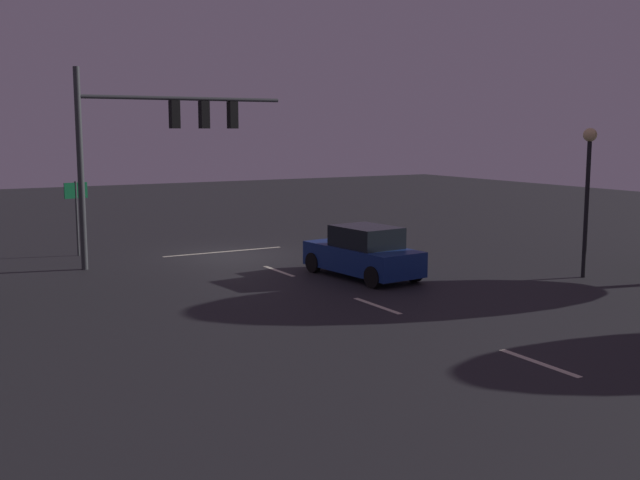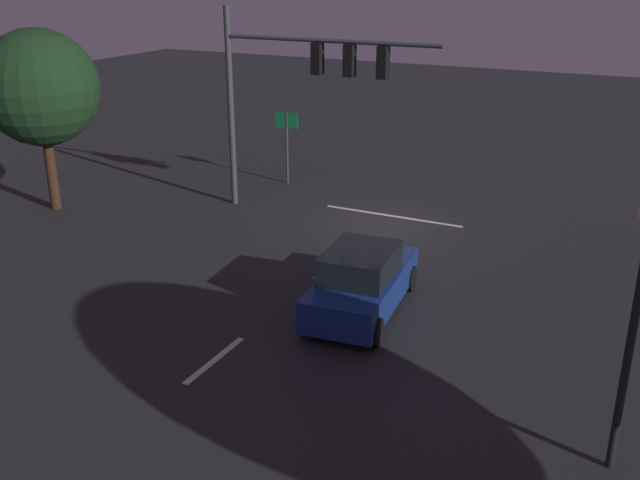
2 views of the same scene
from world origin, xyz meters
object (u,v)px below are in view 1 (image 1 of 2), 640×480
Objects in this scene: traffic_signal_assembly at (157,132)px; car_approaching at (363,253)px; route_sign at (76,202)px; street_lamp_left_kerb at (588,173)px.

car_approaching is at bearing 129.26° from traffic_signal_assembly.
route_sign is at bearing -54.34° from traffic_signal_assembly.
car_approaching is 7.69m from street_lamp_left_kerb.
street_lamp_left_kerb is at bearing 136.48° from route_sign.
street_lamp_left_kerb is (-6.27, 3.62, 2.62)m from car_approaching.
street_lamp_left_kerb reaches higher than car_approaching.
route_sign is at bearing -43.52° from street_lamp_left_kerb.
route_sign reaches higher than car_approaching.
traffic_signal_assembly is 2.67× the size of route_sign.
car_approaching is 1.57× the size of route_sign.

